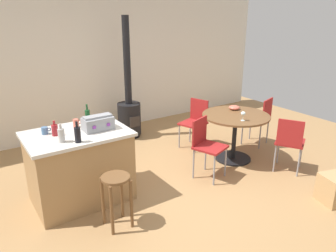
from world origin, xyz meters
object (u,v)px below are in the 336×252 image
(bottle_1, at_px, (55,130))
(cup_0, at_px, (45,131))
(bottle_2, at_px, (61,135))
(wine_glass, at_px, (243,114))
(wooden_stool, at_px, (116,190))
(folding_chair_right, at_px, (260,117))
(folding_chair_left, at_px, (290,140))
(serving_bowl, at_px, (234,107))
(wood_stove, at_px, (129,110))
(dining_table, at_px, (235,125))
(bottle_3, at_px, (88,117))
(folding_chair_near, at_px, (195,120))
(kitchen_island, at_px, (80,166))
(toolbox, at_px, (98,123))
(folding_chair_far, at_px, (206,143))
(bottle_0, at_px, (78,134))
(cup_1, at_px, (76,123))

(bottle_1, height_order, cup_0, bottle_1)
(bottle_2, height_order, cup_0, bottle_2)
(wine_glass, bearing_deg, bottle_1, 168.23)
(wooden_stool, distance_m, folding_chair_right, 3.25)
(bottle_2, bearing_deg, cup_0, 103.82)
(folding_chair_left, distance_m, serving_bowl, 1.06)
(cup_0, bearing_deg, folding_chair_right, -3.24)
(wood_stove, xyz_separation_m, wine_glass, (0.81, -2.14, 0.34))
(dining_table, xyz_separation_m, bottle_2, (-2.73, 0.02, 0.42))
(folding_chair_left, height_order, bottle_2, bottle_2)
(folding_chair_right, distance_m, bottle_3, 3.13)
(folding_chair_near, bearing_deg, serving_bowl, -57.13)
(folding_chair_left, xyz_separation_m, bottle_1, (-3.09, 1.05, 0.49))
(kitchen_island, height_order, cup_0, cup_0)
(toolbox, relative_size, bottle_1, 2.00)
(folding_chair_right, bearing_deg, kitchen_island, 179.25)
(folding_chair_far, bearing_deg, toolbox, 165.94)
(dining_table, relative_size, folding_chair_left, 1.24)
(bottle_0, xyz_separation_m, bottle_2, (-0.15, 0.11, -0.01))
(kitchen_island, height_order, bottle_1, bottle_1)
(bottle_0, bearing_deg, folding_chair_left, -13.25)
(dining_table, distance_m, bottle_1, 2.78)
(bottle_1, bearing_deg, folding_chair_left, -18.77)
(kitchen_island, height_order, bottle_3, bottle_3)
(wooden_stool, distance_m, toolbox, 0.92)
(kitchen_island, xyz_separation_m, serving_bowl, (2.68, -0.01, 0.34))
(folding_chair_right, relative_size, wood_stove, 0.39)
(wine_glass, bearing_deg, kitchen_island, 168.14)
(kitchen_island, relative_size, toolbox, 3.36)
(bottle_3, bearing_deg, bottle_2, -138.59)
(kitchen_island, xyz_separation_m, bottle_0, (-0.09, -0.31, 0.55))
(bottle_1, bearing_deg, wood_stove, 41.60)
(wine_glass, bearing_deg, bottle_2, 173.64)
(kitchen_island, relative_size, bottle_2, 5.65)
(toolbox, distance_m, cup_1, 0.32)
(folding_chair_near, bearing_deg, folding_chair_left, -70.80)
(toolbox, xyz_separation_m, bottle_0, (-0.35, -0.26, 0.01))
(cup_0, distance_m, serving_bowl, 3.01)
(folding_chair_far, height_order, folding_chair_right, folding_chair_right)
(dining_table, bearing_deg, bottle_0, -178.14)
(folding_chair_far, height_order, folding_chair_left, folding_chair_far)
(wooden_stool, xyz_separation_m, cup_1, (-0.07, 0.97, 0.52))
(folding_chair_near, relative_size, cup_0, 7.45)
(folding_chair_left, bearing_deg, dining_table, 114.89)
(bottle_3, bearing_deg, folding_chair_near, 9.70)
(kitchen_island, bearing_deg, dining_table, -5.25)
(bottle_0, bearing_deg, cup_1, 73.18)
(kitchen_island, bearing_deg, bottle_3, 41.82)
(toolbox, bearing_deg, folding_chair_near, 16.68)
(dining_table, height_order, folding_chair_near, folding_chair_near)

